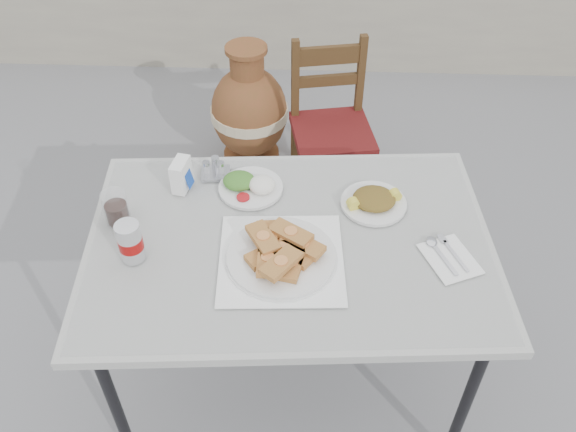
{
  "coord_description": "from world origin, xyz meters",
  "views": [
    {
      "loc": [
        0.04,
        -1.48,
        2.23
      ],
      "look_at": [
        -0.02,
        -0.05,
        0.87
      ],
      "focal_mm": 38.0,
      "sensor_mm": 36.0,
      "label": 1
    }
  ],
  "objects_px": {
    "terracotta_urn": "(249,113)",
    "napkin_holder": "(181,175)",
    "soda_can": "(130,242)",
    "chair": "(331,127)",
    "salad_chopped_plate": "(374,201)",
    "cola_glass": "(116,209)",
    "pide_plate": "(281,252)",
    "condiment_caddy": "(215,170)",
    "salad_rice_plate": "(250,185)",
    "cafe_table": "(290,251)"
  },
  "relations": [
    {
      "from": "soda_can",
      "to": "chair",
      "type": "distance_m",
      "value": 1.47
    },
    {
      "from": "condiment_caddy",
      "to": "cola_glass",
      "type": "bearing_deg",
      "value": -139.47
    },
    {
      "from": "cafe_table",
      "to": "cola_glass",
      "type": "xyz_separation_m",
      "value": [
        -0.58,
        0.06,
        0.11
      ]
    },
    {
      "from": "cafe_table",
      "to": "soda_can",
      "type": "bearing_deg",
      "value": -168.63
    },
    {
      "from": "chair",
      "to": "condiment_caddy",
      "type": "bearing_deg",
      "value": -128.79
    },
    {
      "from": "salad_rice_plate",
      "to": "terracotta_urn",
      "type": "xyz_separation_m",
      "value": [
        -0.13,
        1.17,
        -0.49
      ]
    },
    {
      "from": "terracotta_urn",
      "to": "napkin_holder",
      "type": "bearing_deg",
      "value": -95.48
    },
    {
      "from": "salad_chopped_plate",
      "to": "chair",
      "type": "height_order",
      "value": "chair"
    },
    {
      "from": "cafe_table",
      "to": "salad_chopped_plate",
      "type": "distance_m",
      "value": 0.35
    },
    {
      "from": "salad_rice_plate",
      "to": "napkin_holder",
      "type": "height_order",
      "value": "napkin_holder"
    },
    {
      "from": "cola_glass",
      "to": "salad_chopped_plate",
      "type": "bearing_deg",
      "value": 7.79
    },
    {
      "from": "pide_plate",
      "to": "salad_rice_plate",
      "type": "relative_size",
      "value": 1.79
    },
    {
      "from": "cola_glass",
      "to": "cafe_table",
      "type": "bearing_deg",
      "value": -6.31
    },
    {
      "from": "cafe_table",
      "to": "chair",
      "type": "distance_m",
      "value": 1.2
    },
    {
      "from": "salad_rice_plate",
      "to": "napkin_holder",
      "type": "xyz_separation_m",
      "value": [
        -0.24,
        0.0,
        0.04
      ]
    },
    {
      "from": "soda_can",
      "to": "cafe_table",
      "type": "bearing_deg",
      "value": 11.37
    },
    {
      "from": "salad_rice_plate",
      "to": "soda_can",
      "type": "xyz_separation_m",
      "value": [
        -0.34,
        -0.34,
        0.05
      ]
    },
    {
      "from": "pide_plate",
      "to": "napkin_holder",
      "type": "bearing_deg",
      "value": 137.96
    },
    {
      "from": "pide_plate",
      "to": "cola_glass",
      "type": "relative_size",
      "value": 3.46
    },
    {
      "from": "cola_glass",
      "to": "napkin_holder",
      "type": "distance_m",
      "value": 0.26
    },
    {
      "from": "pide_plate",
      "to": "cafe_table",
      "type": "bearing_deg",
      "value": 75.48
    },
    {
      "from": "salad_rice_plate",
      "to": "cafe_table",
      "type": "bearing_deg",
      "value": -58.2
    },
    {
      "from": "pide_plate",
      "to": "soda_can",
      "type": "distance_m",
      "value": 0.47
    },
    {
      "from": "pide_plate",
      "to": "chair",
      "type": "height_order",
      "value": "pide_plate"
    },
    {
      "from": "cafe_table",
      "to": "napkin_holder",
      "type": "distance_m",
      "value": 0.48
    },
    {
      "from": "cola_glass",
      "to": "napkin_holder",
      "type": "xyz_separation_m",
      "value": [
        0.19,
        0.18,
        0.01
      ]
    },
    {
      "from": "soda_can",
      "to": "cola_glass",
      "type": "distance_m",
      "value": 0.19
    },
    {
      "from": "cafe_table",
      "to": "cola_glass",
      "type": "relative_size",
      "value": 11.65
    },
    {
      "from": "cola_glass",
      "to": "condiment_caddy",
      "type": "xyz_separation_m",
      "value": [
        0.29,
        0.25,
        -0.03
      ]
    },
    {
      "from": "pide_plate",
      "to": "terracotta_urn",
      "type": "height_order",
      "value": "pide_plate"
    },
    {
      "from": "pide_plate",
      "to": "napkin_holder",
      "type": "distance_m",
      "value": 0.5
    },
    {
      "from": "salad_chopped_plate",
      "to": "cola_glass",
      "type": "distance_m",
      "value": 0.87
    },
    {
      "from": "salad_rice_plate",
      "to": "terracotta_urn",
      "type": "relative_size",
      "value": 0.31
    },
    {
      "from": "soda_can",
      "to": "salad_chopped_plate",
      "type": "bearing_deg",
      "value": 19.93
    },
    {
      "from": "pide_plate",
      "to": "salad_chopped_plate",
      "type": "relative_size",
      "value": 1.8
    },
    {
      "from": "condiment_caddy",
      "to": "chair",
      "type": "xyz_separation_m",
      "value": [
        0.45,
        0.83,
        -0.38
      ]
    },
    {
      "from": "soda_can",
      "to": "chair",
      "type": "height_order",
      "value": "soda_can"
    },
    {
      "from": "pide_plate",
      "to": "chair",
      "type": "distance_m",
      "value": 1.31
    },
    {
      "from": "cola_glass",
      "to": "terracotta_urn",
      "type": "distance_m",
      "value": 1.47
    },
    {
      "from": "cola_glass",
      "to": "salad_rice_plate",
      "type": "bearing_deg",
      "value": 22.88
    },
    {
      "from": "salad_chopped_plate",
      "to": "soda_can",
      "type": "xyz_separation_m",
      "value": [
        -0.77,
        -0.28,
        0.05
      ]
    },
    {
      "from": "condiment_caddy",
      "to": "soda_can",
      "type": "bearing_deg",
      "value": -116.43
    },
    {
      "from": "salad_chopped_plate",
      "to": "soda_can",
      "type": "distance_m",
      "value": 0.82
    },
    {
      "from": "salad_rice_plate",
      "to": "soda_can",
      "type": "distance_m",
      "value": 0.48
    },
    {
      "from": "pide_plate",
      "to": "cola_glass",
      "type": "bearing_deg",
      "value": 164.67
    },
    {
      "from": "soda_can",
      "to": "condiment_caddy",
      "type": "relative_size",
      "value": 1.25
    },
    {
      "from": "cafe_table",
      "to": "pide_plate",
      "type": "distance_m",
      "value": 0.13
    },
    {
      "from": "salad_chopped_plate",
      "to": "pide_plate",
      "type": "bearing_deg",
      "value": -138.57
    },
    {
      "from": "soda_can",
      "to": "condiment_caddy",
      "type": "bearing_deg",
      "value": 63.57
    },
    {
      "from": "cafe_table",
      "to": "condiment_caddy",
      "type": "bearing_deg",
      "value": 132.09
    }
  ]
}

